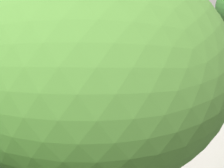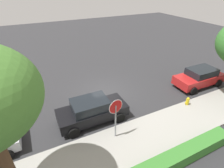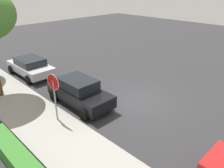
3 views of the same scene
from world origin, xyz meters
TOP-DOWN VIEW (x-y plane):
  - ground_plane at (0.00, 0.00)m, footprint 60.00×60.00m
  - sidewalk_curb at (0.00, 5.24)m, footprint 32.00×2.71m
  - stop_sign at (1.36, 4.57)m, footprint 0.79×0.13m
  - parked_car_black at (1.99, 2.68)m, footprint 4.20×1.96m
  - parked_car_silver at (8.09, 2.59)m, footprint 4.23×2.05m

SIDE VIEW (x-z plane):
  - ground_plane at x=0.00m, z-range 0.00..0.00m
  - sidewalk_curb at x=0.00m, z-range 0.00..0.14m
  - parked_car_silver at x=8.09m, z-range 0.03..1.39m
  - parked_car_black at x=1.99m, z-range 0.01..1.55m
  - stop_sign at x=1.36m, z-range 0.49..3.06m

